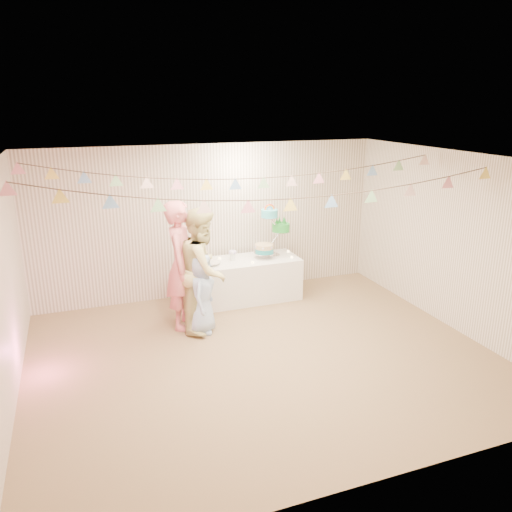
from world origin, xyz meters
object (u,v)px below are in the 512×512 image
object	(u,v)px
person_child	(202,293)
table	(243,280)
person_adult_b	(203,269)
cake_stand	(272,230)
person_adult_a	(182,265)

from	to	relation	value
person_child	table	bearing A→B (deg)	-18.08
table	person_adult_b	world-z (taller)	person_adult_b
table	cake_stand	size ratio (longest dim) A/B	2.24
person_child	cake_stand	bearing A→B (deg)	-29.37
person_adult_b	person_child	bearing A→B (deg)	179.89
person_adult_a	person_child	size ratio (longest dim) A/B	1.61
person_adult_a	person_adult_b	bearing A→B (deg)	-97.77
person_adult_b	table	bearing A→B (deg)	-21.74
person_adult_a	table	bearing A→B (deg)	-37.09
person_adult_a	person_child	world-z (taller)	person_adult_a
table	person_child	xyz separation A→B (m)	(-0.96, -0.97, 0.24)
table	cake_stand	world-z (taller)	cake_stand
cake_stand	person_adult_a	world-z (taller)	person_adult_a
table	person_adult_b	size ratio (longest dim) A/B	1.04
cake_stand	person_adult_b	size ratio (longest dim) A/B	0.46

